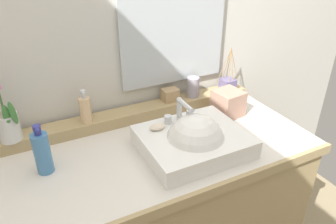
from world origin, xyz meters
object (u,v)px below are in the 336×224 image
object	(u,v)px
reed_diffuser	(228,84)
trinket_box	(170,95)
sink_basin	(194,142)
lotion_bottle	(42,152)
soap_dispenser	(85,109)
soap_bar	(158,127)
tissue_box	(228,103)
tumbler_cup	(193,87)
potted_plant	(7,122)

from	to	relation	value
reed_diffuser	trinket_box	bearing A→B (deg)	176.65
sink_basin	lotion_bottle	size ratio (longest dim) A/B	2.09
soap_dispenser	lotion_bottle	xyz separation A→B (m)	(-0.22, -0.21, -0.03)
soap_dispenser	trinket_box	distance (m)	0.44
lotion_bottle	soap_bar	bearing A→B (deg)	-3.71
reed_diffuser	soap_dispenser	bearing A→B (deg)	-179.60
trinket_box	lotion_bottle	bearing A→B (deg)	-161.66
soap_bar	trinket_box	distance (m)	0.32
lotion_bottle	tissue_box	distance (m)	0.89
tumbler_cup	trinket_box	xyz separation A→B (m)	(-0.13, 0.01, -0.02)
soap_bar	tumbler_cup	bearing A→B (deg)	37.93
tumbler_cup	trinket_box	bearing A→B (deg)	175.15
potted_plant	trinket_box	xyz separation A→B (m)	(0.76, 0.03, -0.05)
potted_plant	lotion_bottle	distance (m)	0.23
trinket_box	tumbler_cup	bearing A→B (deg)	-5.91
soap_bar	trinket_box	size ratio (longest dim) A/B	0.87
soap_dispenser	reed_diffuser	size ratio (longest dim) A/B	0.66
reed_diffuser	trinket_box	size ratio (longest dim) A/B	2.97
potted_plant	trinket_box	distance (m)	0.76
sink_basin	tissue_box	world-z (taller)	sink_basin
soap_dispenser	tumbler_cup	world-z (taller)	soap_dispenser
potted_plant	trinket_box	bearing A→B (deg)	2.01
sink_basin	tumbler_cup	size ratio (longest dim) A/B	4.05
sink_basin	tissue_box	xyz separation A→B (m)	(0.31, 0.19, 0.02)
trinket_box	tissue_box	bearing A→B (deg)	-38.03
reed_diffuser	sink_basin	bearing A→B (deg)	-140.24
soap_bar	lotion_bottle	bearing A→B (deg)	176.29
sink_basin	soap_bar	size ratio (longest dim) A/B	6.13
reed_diffuser	lotion_bottle	bearing A→B (deg)	-168.08
lotion_bottle	soap_dispenser	bearing A→B (deg)	43.53
soap_bar	lotion_bottle	world-z (taller)	lotion_bottle
trinket_box	tissue_box	world-z (taller)	tissue_box
soap_dispenser	tissue_box	size ratio (longest dim) A/B	1.22
potted_plant	tissue_box	bearing A→B (deg)	-8.62
soap_dispenser	reed_diffuser	bearing A→B (deg)	0.40
lotion_bottle	tissue_box	bearing A→B (deg)	3.51
lotion_bottle	sink_basin	bearing A→B (deg)	-13.39
tumbler_cup	soap_bar	bearing A→B (deg)	-142.07
sink_basin	soap_dispenser	world-z (taller)	soap_dispenser
sink_basin	potted_plant	bearing A→B (deg)	153.24
lotion_bottle	reed_diffuser	bearing A→B (deg)	11.92
sink_basin	lotion_bottle	bearing A→B (deg)	166.61
sink_basin	tumbler_cup	bearing A→B (deg)	60.46
sink_basin	potted_plant	xyz separation A→B (m)	(-0.68, 0.34, 0.10)
tumbler_cup	lotion_bottle	size ratio (longest dim) A/B	0.52
potted_plant	reed_diffuser	world-z (taller)	potted_plant
soap_dispenser	tissue_box	world-z (taller)	soap_dispenser
tissue_box	soap_bar	bearing A→B (deg)	-168.82
sink_basin	tissue_box	distance (m)	0.37
sink_basin	reed_diffuser	distance (m)	0.55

